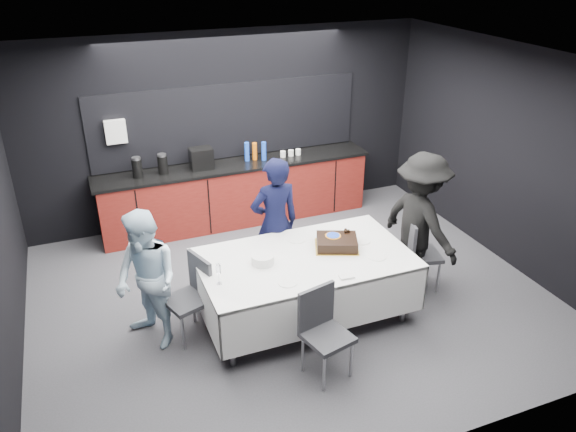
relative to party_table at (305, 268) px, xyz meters
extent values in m
plane|color=#434348|center=(0.00, 0.40, -0.64)|extent=(6.00, 6.00, 0.00)
cube|color=white|center=(0.00, 0.40, 2.16)|extent=(6.00, 5.00, 0.04)
cube|color=black|center=(0.00, 2.90, 0.76)|extent=(6.00, 0.04, 2.80)
cube|color=black|center=(0.00, -2.10, 0.76)|extent=(6.00, 0.04, 2.80)
cube|color=black|center=(3.00, 0.40, 0.76)|extent=(0.04, 5.00, 2.80)
cube|color=#5E130E|center=(0.00, 2.60, -0.19)|extent=(4.00, 0.60, 0.90)
cube|color=black|center=(0.00, 2.60, 0.28)|extent=(4.10, 0.64, 0.04)
cube|color=black|center=(0.00, 2.88, 0.86)|extent=(4.00, 0.03, 1.10)
cube|color=white|center=(-1.60, 2.83, 0.91)|extent=(0.28, 0.12, 0.32)
cylinder|color=black|center=(-1.40, 2.60, 0.43)|extent=(0.14, 0.14, 0.26)
cylinder|color=black|center=(-1.05, 2.60, 0.43)|extent=(0.14, 0.14, 0.26)
cube|color=black|center=(-0.50, 2.60, 0.45)|extent=(0.32, 0.24, 0.30)
cylinder|color=blue|center=(0.20, 2.65, 0.44)|extent=(0.07, 0.07, 0.28)
cylinder|color=orange|center=(0.32, 2.65, 0.43)|extent=(0.07, 0.07, 0.26)
cylinder|color=blue|center=(0.44, 2.58, 0.44)|extent=(0.07, 0.07, 0.28)
cylinder|color=white|center=(0.75, 2.60, 0.34)|extent=(0.08, 0.08, 0.09)
cylinder|color=white|center=(0.88, 2.60, 0.34)|extent=(0.08, 0.08, 0.09)
cylinder|color=white|center=(1.00, 2.60, 0.34)|extent=(0.08, 0.08, 0.09)
cylinder|color=#99999E|center=(-1.40, 2.60, 0.57)|extent=(0.12, 0.12, 0.03)
cylinder|color=#99999E|center=(-1.05, 2.60, 0.57)|extent=(0.12, 0.12, 0.03)
cylinder|color=#99999E|center=(-1.00, -0.50, -0.27)|extent=(0.06, 0.06, 0.75)
cylinder|color=#99999E|center=(-1.00, 0.50, -0.27)|extent=(0.06, 0.06, 0.75)
cylinder|color=#99999E|center=(1.00, -0.50, -0.27)|extent=(0.06, 0.06, 0.75)
cylinder|color=#99999E|center=(1.00, 0.50, -0.27)|extent=(0.06, 0.06, 0.75)
cube|color=silver|center=(0.00, 0.00, 0.12)|extent=(2.32, 1.32, 0.04)
cube|color=silver|center=(0.00, -0.65, -0.15)|extent=(2.32, 0.02, 0.55)
cube|color=silver|center=(0.00, 0.65, -0.15)|extent=(2.32, 0.02, 0.55)
cube|color=silver|center=(-1.15, 0.00, -0.15)|extent=(0.02, 1.32, 0.55)
cube|color=silver|center=(1.15, 0.00, -0.15)|extent=(0.02, 1.32, 0.55)
cube|color=gold|center=(0.42, 0.07, 0.14)|extent=(0.60, 0.55, 0.01)
cube|color=black|center=(0.42, 0.07, 0.20)|extent=(0.55, 0.50, 0.10)
cube|color=black|center=(0.42, 0.07, 0.25)|extent=(0.55, 0.50, 0.01)
cylinder|color=orange|center=(0.40, 0.13, 0.26)|extent=(0.18, 0.18, 0.00)
cylinder|color=blue|center=(0.40, 0.13, 0.27)|extent=(0.15, 0.15, 0.01)
sphere|color=black|center=(0.60, 0.19, 0.28)|extent=(0.04, 0.04, 0.04)
sphere|color=black|center=(0.62, 0.15, 0.28)|extent=(0.04, 0.04, 0.04)
sphere|color=black|center=(0.58, 0.15, 0.28)|extent=(0.04, 0.04, 0.04)
cylinder|color=white|center=(-0.47, 0.05, 0.19)|extent=(0.25, 0.25, 0.10)
cylinder|color=white|center=(-0.36, -0.41, 0.14)|extent=(0.20, 0.20, 0.01)
cylinder|color=white|center=(0.75, 0.09, 0.14)|extent=(0.20, 0.20, 0.01)
cylinder|color=white|center=(0.74, -0.28, 0.14)|extent=(0.21, 0.21, 0.01)
cylinder|color=white|center=(0.06, 0.39, 0.14)|extent=(0.20, 0.20, 0.01)
cube|color=white|center=(0.23, -0.54, 0.15)|extent=(0.16, 0.11, 0.02)
cylinder|color=white|center=(-1.01, -0.16, 0.14)|extent=(0.06, 0.06, 0.00)
cylinder|color=white|center=(-1.01, -0.16, 0.20)|extent=(0.01, 0.01, 0.12)
cylinder|color=white|center=(-1.01, -0.16, 0.31)|extent=(0.05, 0.05, 0.10)
cube|color=#2E2E33|center=(-1.31, 0.13, -0.19)|extent=(0.53, 0.53, 0.05)
cube|color=#2E2E33|center=(-1.13, 0.20, 0.06)|extent=(0.17, 0.41, 0.45)
cylinder|color=#99999E|center=(-1.52, 0.24, -0.42)|extent=(0.03, 0.03, 0.44)
cylinder|color=#99999E|center=(-1.41, -0.08, -0.42)|extent=(0.03, 0.03, 0.44)
cylinder|color=#99999E|center=(-1.20, 0.35, -0.42)|extent=(0.03, 0.03, 0.44)
cylinder|color=#99999E|center=(-1.09, 0.03, -0.42)|extent=(0.03, 0.03, 0.44)
cube|color=#2E2E33|center=(1.57, 0.03, -0.19)|extent=(0.51, 0.51, 0.05)
cube|color=#2E2E33|center=(1.39, 0.08, 0.06)|extent=(0.14, 0.42, 0.45)
cylinder|color=#99999E|center=(1.70, -0.17, -0.42)|extent=(0.03, 0.03, 0.44)
cylinder|color=#99999E|center=(1.78, 0.16, -0.42)|extent=(0.03, 0.03, 0.44)
cylinder|color=#99999E|center=(1.37, -0.09, -0.42)|extent=(0.03, 0.03, 0.44)
cylinder|color=#99999E|center=(1.45, 0.24, -0.42)|extent=(0.03, 0.03, 0.44)
cube|color=#2E2E33|center=(-0.17, -0.97, -0.19)|extent=(0.51, 0.51, 0.05)
cube|color=#2E2E33|center=(-0.22, -0.79, 0.06)|extent=(0.42, 0.14, 0.45)
cylinder|color=#99999E|center=(-0.30, -1.18, -0.42)|extent=(0.03, 0.03, 0.44)
cylinder|color=#99999E|center=(0.03, -1.10, -0.42)|extent=(0.03, 0.03, 0.44)
cylinder|color=#99999E|center=(-0.38, -0.85, -0.42)|extent=(0.03, 0.03, 0.44)
cylinder|color=#99999E|center=(-0.05, -0.77, -0.42)|extent=(0.03, 0.03, 0.44)
imported|color=black|center=(-0.06, 0.77, 0.20)|extent=(0.62, 0.42, 1.67)
imported|color=silver|center=(-1.68, 0.18, 0.12)|extent=(0.85, 0.92, 1.53)
imported|color=black|center=(1.54, 0.10, 0.23)|extent=(0.85, 1.22, 1.73)
camera|label=1|loc=(-2.12, -4.85, 3.28)|focal=35.00mm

